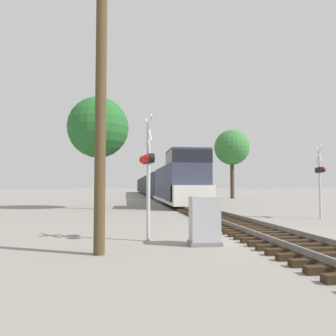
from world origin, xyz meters
TOP-DOWN VIEW (x-y plane):
  - ground_plane at (0.00, 0.00)m, footprint 400.00×400.00m
  - rail_track_bed at (0.00, -0.00)m, footprint 2.60×160.00m
  - freight_train at (0.00, 46.92)m, footprint 3.04×74.01m
  - crossing_signal_near at (-4.11, -0.78)m, footprint 0.45×1.01m
  - crossing_signal_far at (5.57, 5.15)m, footprint 0.54×1.01m
  - relay_cabinet at (-2.49, -1.73)m, footprint 0.93×0.64m
  - utility_pole at (-5.46, -2.69)m, footprint 1.80×0.29m
  - tree_far_right at (-6.94, 14.38)m, footprint 4.70×4.70m
  - tree_mid_background at (10.00, 33.02)m, footprint 4.94×4.94m

SIDE VIEW (x-z plane):
  - ground_plane at x=0.00m, z-range 0.00..0.00m
  - rail_track_bed at x=0.00m, z-range -0.02..0.29m
  - relay_cabinet at x=-2.49m, z-range -0.01..1.42m
  - freight_train at x=0.00m, z-range -0.39..4.18m
  - crossing_signal_far at x=5.57m, z-range 0.46..4.36m
  - crossing_signal_near at x=-4.11m, z-range 0.43..4.41m
  - utility_pole at x=-5.46m, z-range 0.14..9.94m
  - tree_far_right at x=-6.94m, z-range 1.93..10.55m
  - tree_mid_background at x=10.00m, z-range 2.29..11.95m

